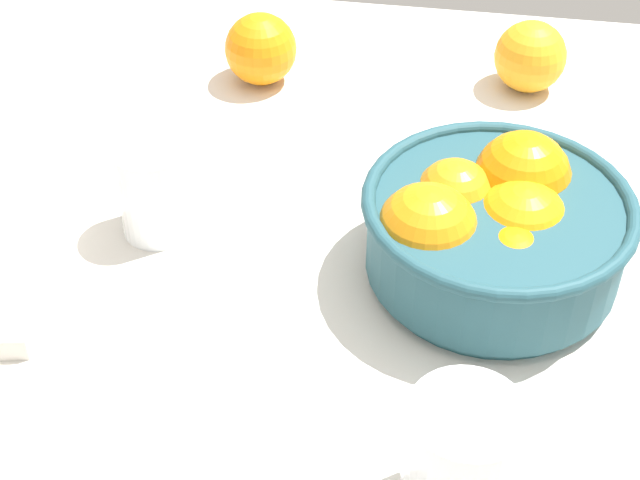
% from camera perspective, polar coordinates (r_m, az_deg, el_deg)
% --- Properties ---
extents(ground_plane, '(1.48, 1.02, 0.03)m').
position_cam_1_polar(ground_plane, '(0.82, 2.73, -4.24)').
color(ground_plane, silver).
extents(fruit_bowl, '(0.22, 0.22, 0.11)m').
position_cam_1_polar(fruit_bowl, '(0.81, 10.03, 0.66)').
color(fruit_bowl, '#234C56').
rests_on(fruit_bowl, ground_plane).
extents(juice_glass, '(0.06, 0.06, 0.09)m').
position_cam_1_polar(juice_glass, '(0.86, -9.65, 2.58)').
color(juice_glass, white).
rests_on(juice_glass, ground_plane).
extents(second_glass, '(0.08, 0.08, 0.10)m').
position_cam_1_polar(second_glass, '(0.65, 8.21, -12.98)').
color(second_glass, white).
rests_on(second_glass, ground_plane).
extents(loose_orange_2, '(0.08, 0.08, 0.08)m').
position_cam_1_polar(loose_orange_2, '(1.05, -3.49, 11.10)').
color(loose_orange_2, orange).
rests_on(loose_orange_2, ground_plane).
extents(loose_orange_3, '(0.08, 0.08, 0.08)m').
position_cam_1_polar(loose_orange_3, '(1.06, 12.20, 10.45)').
color(loose_orange_3, orange).
rests_on(loose_orange_3, ground_plane).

